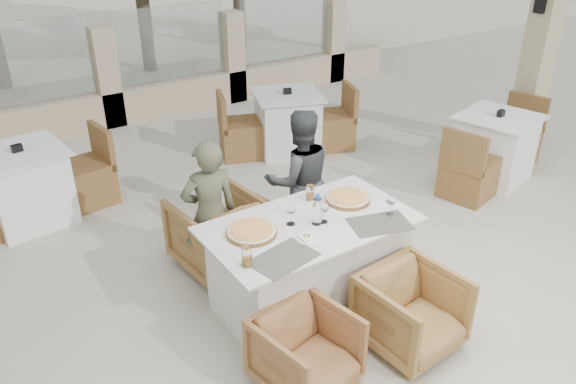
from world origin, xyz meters
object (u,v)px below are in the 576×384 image
olive_dish (307,237)px  bg_table_b (287,123)px  pizza_left (252,231)px  bg_table_c (494,148)px  armchair_far_right (295,217)px  armchair_far_left (218,232)px  beer_glass_right (310,193)px  armchair_near_left (306,352)px  diner_right (299,180)px  wine_glass_centre (291,214)px  beer_glass_left (247,256)px  bg_table_a (26,187)px  wine_glass_corner (391,204)px  armchair_near_right (411,312)px  pizza_right (348,198)px  diner_left (210,213)px  wine_glass_near (324,212)px  dining_table (309,264)px  water_bottle (317,209)px

olive_dish → bg_table_b: bearing=58.8°
pizza_left → bg_table_c: (3.56, 0.58, -0.41)m
armchair_far_right → armchair_far_left: bearing=-15.3°
beer_glass_right → armchair_near_left: (-0.72, -0.97, -0.56)m
diner_right → wine_glass_centre: bearing=67.9°
beer_glass_left → diner_right: size_ratio=0.11×
armchair_far_left → armchair_far_right: size_ratio=1.24×
armchair_far_left → beer_glass_right: bearing=126.4°
beer_glass_left → bg_table_a: 3.03m
wine_glass_centre → wine_glass_corner: (0.72, -0.31, 0.00)m
wine_glass_centre → armchair_near_right: size_ratio=0.28×
beer_glass_right → diner_right: 0.57m
pizza_left → bg_table_a: 2.81m
pizza_right → diner_right: 0.69m
olive_dish → diner_left: diner_left is taller
bg_table_c → bg_table_b: bearing=114.0°
wine_glass_corner → olive_dish: bearing=175.0°
wine_glass_near → beer_glass_left: size_ratio=1.25×
bg_table_b → pizza_right: bearing=-93.7°
beer_glass_left → armchair_far_left: size_ratio=0.20×
armchair_far_right → beer_glass_left: bearing=33.5°
armchair_near_right → diner_right: 1.62m
wine_glass_corner → olive_dish: size_ratio=1.67×
bg_table_b → wine_glass_centre: bearing=-103.3°
dining_table → pizza_right: bearing=13.8°
armchair_far_left → bg_table_c: bearing=170.5°
armchair_far_left → bg_table_b: bg_table_b is taller
bg_table_a → wine_glass_corner: bearing=-60.2°
bg_table_a → bg_table_c: 5.08m
olive_dish → diner_left: (-0.32, 0.93, -0.15)m
beer_glass_left → armchair_near_right: size_ratio=0.22×
armchair_near_left → bg_table_a: size_ratio=0.37×
dining_table → armchair_near_right: 0.87m
beer_glass_left → armchair_far_right: size_ratio=0.25×
dining_table → beer_glass_right: bearing=54.3°
wine_glass_centre → beer_glass_left: (-0.54, -0.28, -0.02)m
olive_dish → diner_left: size_ratio=0.09×
wine_glass_corner → diner_right: 1.06m
pizza_left → armchair_near_left: 0.94m
bg_table_b → beer_glass_left: bearing=-108.0°
pizza_right → bg_table_a: size_ratio=0.22×
dining_table → bg_table_a: (-1.58, 2.64, 0.00)m
beer_glass_left → beer_glass_right: size_ratio=1.14×
armchair_near_left → wine_glass_centre: bearing=52.7°
pizza_left → armchair_near_left: size_ratio=0.62×
wine_glass_corner → armchair_near_right: 0.82m
wine_glass_centre → wine_glass_near: same height
water_bottle → bg_table_b: water_bottle is taller
pizza_right → bg_table_b: pizza_right is taller
olive_dish → wine_glass_corner: bearing=-5.0°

